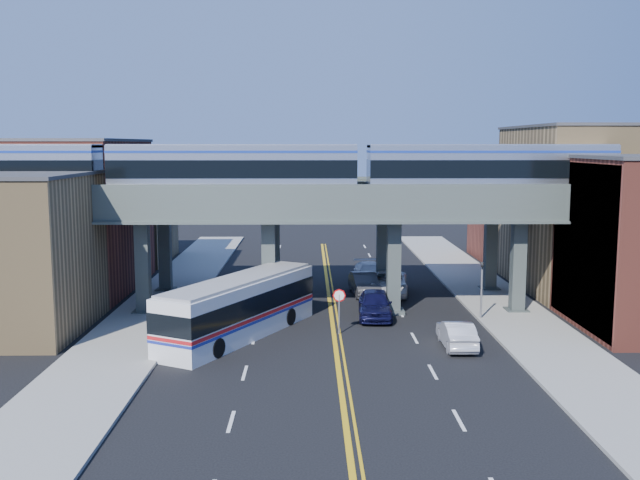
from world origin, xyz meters
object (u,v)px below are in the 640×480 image
(car_lane_c, at_px, (388,283))
(car_lane_b, at_px, (364,284))
(stop_sign, at_px, (339,304))
(car_lane_d, at_px, (370,273))
(car_parked_curb, at_px, (457,334))
(transit_bus, at_px, (240,308))
(traffic_signal, at_px, (482,284))
(car_lane_a, at_px, (375,304))
(transit_train, at_px, (234,169))

(car_lane_c, bearing_deg, car_lane_b, -163.75)
(stop_sign, bearing_deg, car_lane_d, 78.51)
(car_lane_c, distance_m, car_lane_d, 4.33)
(car_lane_b, height_order, car_parked_curb, car_lane_b)
(stop_sign, height_order, transit_bus, transit_bus)
(car_lane_b, bearing_deg, traffic_signal, -53.61)
(stop_sign, distance_m, car_lane_c, 11.54)
(traffic_signal, relative_size, car_lane_d, 0.76)
(transit_bus, bearing_deg, car_lane_a, -34.24)
(stop_sign, height_order, car_lane_a, stop_sign)
(car_lane_b, xyz_separation_m, car_parked_curb, (3.93, -13.30, -0.09))
(car_lane_a, bearing_deg, car_lane_c, 80.69)
(transit_bus, height_order, car_lane_b, transit_bus)
(transit_train, distance_m, car_lane_a, 12.24)
(transit_train, distance_m, car_lane_d, 16.17)
(transit_train, relative_size, car_parked_curb, 10.83)
(car_lane_a, height_order, car_lane_b, car_lane_a)
(transit_bus, bearing_deg, car_parked_curb, -73.16)
(traffic_signal, height_order, car_lane_c, traffic_signal)
(transit_train, xyz_separation_m, car_parked_curb, (12.60, -7.80, -8.55))
(stop_sign, xyz_separation_m, car_lane_d, (3.05, 15.01, -0.97))
(car_lane_a, height_order, car_parked_curb, car_lane_a)
(car_lane_d, bearing_deg, transit_train, -137.75)
(traffic_signal, relative_size, car_lane_b, 0.84)
(car_lane_b, distance_m, car_parked_curb, 13.87)
(car_lane_d, relative_size, car_parked_curb, 1.24)
(transit_bus, bearing_deg, car_lane_c, -12.58)
(car_lane_c, bearing_deg, car_parked_curb, -73.89)
(traffic_signal, bearing_deg, car_lane_c, 122.19)
(car_lane_b, height_order, car_lane_c, car_lane_c)
(stop_sign, xyz_separation_m, traffic_signal, (8.90, 3.00, 0.54))
(stop_sign, distance_m, car_lane_d, 15.34)
(transit_train, relative_size, transit_bus, 3.85)
(stop_sign, xyz_separation_m, car_lane_c, (4.00, 10.78, -0.93))
(transit_bus, relative_size, car_lane_b, 2.51)
(transit_train, bearing_deg, car_lane_c, 29.08)
(transit_train, bearing_deg, car_parked_curb, -31.75)
(stop_sign, relative_size, transit_bus, 0.21)
(car_lane_b, distance_m, car_lane_c, 1.75)
(car_lane_b, relative_size, car_lane_d, 0.90)
(transit_train, bearing_deg, car_lane_a, -7.85)
(transit_train, bearing_deg, car_lane_b, 32.37)
(car_lane_b, distance_m, car_lane_d, 4.57)
(stop_sign, distance_m, car_lane_a, 4.58)
(transit_train, distance_m, transit_bus, 9.40)
(car_parked_curb, bearing_deg, car_lane_d, -79.60)
(transit_bus, distance_m, car_lane_a, 9.14)
(traffic_signal, xyz_separation_m, car_lane_d, (-5.85, 12.01, -1.51))
(traffic_signal, bearing_deg, car_lane_b, 131.46)
(stop_sign, relative_size, car_lane_d, 0.48)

